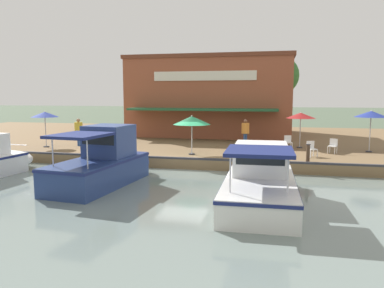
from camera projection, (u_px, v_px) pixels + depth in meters
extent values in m
plane|color=#4C5B47|center=(182.00, 171.00, 19.62)|extent=(220.00, 220.00, 0.00)
cube|color=brown|center=(216.00, 141.00, 30.22)|extent=(22.00, 56.00, 0.60)
cube|color=#2D2D33|center=(183.00, 158.00, 19.63)|extent=(0.20, 50.40, 0.10)
cube|color=brown|center=(213.00, 98.00, 32.44)|extent=(8.58, 13.04, 6.17)
cube|color=brown|center=(214.00, 60.00, 32.02)|extent=(8.75, 13.30, 0.30)
cube|color=#235633|center=(202.00, 109.00, 27.52)|extent=(1.80, 11.08, 0.16)
cube|color=silver|center=(204.00, 76.00, 28.03)|extent=(0.08, 7.82, 0.70)
cylinder|color=#B7B7B7|center=(300.00, 131.00, 23.77)|extent=(0.06, 0.06, 2.12)
cylinder|color=#2D2D33|center=(299.00, 147.00, 23.90)|extent=(0.36, 0.36, 0.06)
cone|color=maroon|center=(301.00, 115.00, 23.64)|extent=(1.85, 1.85, 0.35)
cone|color=white|center=(301.00, 115.00, 23.64)|extent=(1.14, 1.14, 0.28)
sphere|color=white|center=(301.00, 113.00, 23.62)|extent=(0.08, 0.08, 0.08)
cylinder|color=#B7B7B7|center=(192.00, 137.00, 21.04)|extent=(0.06, 0.06, 2.01)
cylinder|color=#2D2D33|center=(192.00, 154.00, 21.16)|extent=(0.36, 0.36, 0.06)
cone|color=#19663D|center=(192.00, 120.00, 20.92)|extent=(2.09, 2.09, 0.47)
cone|color=silver|center=(192.00, 120.00, 20.91)|extent=(1.30, 1.30, 0.38)
sphere|color=silver|center=(192.00, 116.00, 20.89)|extent=(0.08, 0.08, 0.08)
cylinder|color=#B7B7B7|center=(370.00, 133.00, 21.99)|extent=(0.06, 0.06, 2.30)
cylinder|color=#2D2D33|center=(369.00, 151.00, 22.13)|extent=(0.36, 0.36, 0.06)
cone|color=navy|center=(371.00, 114.00, 21.85)|extent=(1.88, 1.88, 0.36)
cone|color=white|center=(371.00, 114.00, 21.84)|extent=(1.17, 1.17, 0.29)
sphere|color=white|center=(371.00, 111.00, 21.82)|extent=(0.08, 0.08, 0.08)
cylinder|color=#B7B7B7|center=(46.00, 130.00, 24.14)|extent=(0.06, 0.06, 2.16)
cylinder|color=#2D2D33|center=(46.00, 147.00, 24.28)|extent=(0.36, 0.36, 0.06)
cone|color=navy|center=(45.00, 114.00, 24.01)|extent=(1.73, 1.73, 0.34)
cone|color=white|center=(45.00, 114.00, 24.00)|extent=(1.07, 1.07, 0.27)
sphere|color=white|center=(45.00, 112.00, 23.98)|extent=(0.08, 0.08, 0.08)
cube|color=white|center=(335.00, 151.00, 21.22)|extent=(0.05, 0.05, 0.42)
cube|color=white|center=(328.00, 150.00, 21.47)|extent=(0.05, 0.05, 0.42)
cube|color=white|center=(337.00, 150.00, 21.54)|extent=(0.05, 0.05, 0.42)
cube|color=white|center=(330.00, 149.00, 21.78)|extent=(0.05, 0.05, 0.42)
cube|color=white|center=(332.00, 146.00, 21.47)|extent=(0.58, 0.58, 0.05)
cube|color=white|center=(334.00, 142.00, 21.60)|extent=(0.22, 0.42, 0.40)
cube|color=white|center=(292.00, 146.00, 23.02)|extent=(0.05, 0.05, 0.42)
cube|color=white|center=(286.00, 146.00, 23.04)|extent=(0.05, 0.05, 0.42)
cube|color=white|center=(291.00, 145.00, 23.42)|extent=(0.05, 0.05, 0.42)
cube|color=white|center=(284.00, 145.00, 23.43)|extent=(0.05, 0.05, 0.42)
cube|color=white|center=(288.00, 142.00, 23.20)|extent=(0.51, 0.51, 0.05)
cube|color=white|center=(288.00, 139.00, 23.37)|extent=(0.12, 0.44, 0.40)
cube|color=white|center=(317.00, 153.00, 20.20)|extent=(0.05, 0.05, 0.42)
cube|color=white|center=(311.00, 154.00, 20.12)|extent=(0.05, 0.05, 0.42)
cube|color=white|center=(313.00, 152.00, 20.59)|extent=(0.05, 0.05, 0.42)
cube|color=white|center=(307.00, 153.00, 20.50)|extent=(0.05, 0.05, 0.42)
cube|color=white|center=(312.00, 149.00, 20.32)|extent=(0.58, 0.58, 0.05)
cube|color=white|center=(310.00, 145.00, 20.49)|extent=(0.22, 0.42, 0.40)
cylinder|color=#2D5193|center=(244.00, 140.00, 24.37)|extent=(0.13, 0.13, 0.86)
cylinder|color=#2D5193|center=(246.00, 140.00, 24.49)|extent=(0.13, 0.13, 0.86)
cylinder|color=orange|center=(245.00, 128.00, 24.33)|extent=(0.50, 0.50, 0.68)
sphere|color=brown|center=(246.00, 121.00, 24.27)|extent=(0.23, 0.23, 0.23)
cylinder|color=#2D5193|center=(80.00, 140.00, 24.59)|extent=(0.13, 0.13, 0.88)
cylinder|color=#2D5193|center=(78.00, 139.00, 24.71)|extent=(0.13, 0.13, 0.88)
cylinder|color=gold|center=(79.00, 127.00, 24.55)|extent=(0.52, 0.52, 0.70)
sphere|color=#9E7051|center=(78.00, 120.00, 24.49)|extent=(0.24, 0.24, 0.24)
cube|color=white|center=(259.00, 191.00, 13.35)|extent=(6.12, 2.57, 0.90)
ellipsoid|color=white|center=(261.00, 174.00, 16.30)|extent=(2.19, 2.36, 0.90)
cube|color=navy|center=(260.00, 181.00, 13.30)|extent=(6.19, 2.61, 0.10)
cube|color=white|center=(261.00, 158.00, 14.26)|extent=(2.33, 2.00, 1.13)
cube|color=black|center=(260.00, 160.00, 13.15)|extent=(0.10, 1.71, 0.40)
cube|color=navy|center=(260.00, 151.00, 11.75)|extent=(2.26, 2.12, 0.12)
cylinder|color=silver|center=(288.00, 176.00, 11.01)|extent=(0.05, 0.05, 1.21)
cylinder|color=silver|center=(230.00, 173.00, 11.35)|extent=(0.05, 0.05, 1.21)
cylinder|color=silver|center=(262.00, 156.00, 16.44)|extent=(0.08, 1.95, 0.04)
cube|color=navy|center=(99.00, 173.00, 16.00)|extent=(5.45, 2.75, 1.14)
ellipsoid|color=navy|center=(128.00, 162.00, 18.47)|extent=(2.06, 2.28, 1.14)
cube|color=navy|center=(98.00, 161.00, 15.94)|extent=(5.52, 2.80, 0.10)
cube|color=navy|center=(109.00, 141.00, 16.71)|extent=(2.01, 1.95, 1.40)
cube|color=black|center=(98.00, 139.00, 15.85)|extent=(0.22, 1.55, 0.49)
cube|color=navy|center=(80.00, 135.00, 14.62)|extent=(2.44, 2.11, 0.11)
cylinder|color=silver|center=(87.00, 153.00, 13.81)|extent=(0.05, 0.05, 1.16)
cylinder|color=silver|center=(53.00, 151.00, 14.31)|extent=(0.05, 0.05, 1.16)
ellipsoid|color=white|center=(4.00, 160.00, 19.64)|extent=(2.87, 3.18, 0.97)
cylinder|color=silver|center=(8.00, 144.00, 19.82)|extent=(0.29, 2.46, 0.04)
cylinder|color=#473323|center=(308.00, 154.00, 18.44)|extent=(0.18, 0.18, 0.91)
cylinder|color=#2D2D33|center=(308.00, 144.00, 18.38)|extent=(0.22, 0.22, 0.04)
cylinder|color=brown|center=(152.00, 113.00, 39.89)|extent=(0.29, 0.29, 2.89)
sphere|color=#285623|center=(152.00, 86.00, 39.52)|extent=(3.85, 3.85, 3.85)
sphere|color=#285623|center=(144.00, 89.00, 38.95)|extent=(2.69, 2.69, 2.69)
cylinder|color=brown|center=(278.00, 111.00, 33.91)|extent=(0.38, 0.38, 3.77)
sphere|color=#387033|center=(279.00, 75.00, 33.50)|extent=(3.54, 3.54, 3.54)
sphere|color=#387033|center=(273.00, 79.00, 32.97)|extent=(2.48, 2.48, 2.48)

